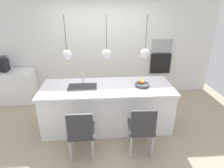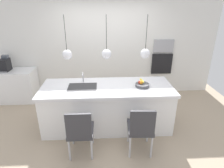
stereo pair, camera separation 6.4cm
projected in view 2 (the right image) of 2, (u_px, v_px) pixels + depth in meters
The scene contains 15 objects.
floor at pixel (107, 124), 4.12m from camera, with size 6.60×6.60×0.00m, color tan.
back_wall at pixel (105, 48), 5.13m from camera, with size 6.00×0.10×2.60m, color silver.
kitchen_island at pixel (107, 106), 3.94m from camera, with size 2.60×0.98×0.89m.
sink_basin at pixel (82, 87), 3.75m from camera, with size 0.56×0.40×0.02m, color #2D2D30.
faucet at pixel (83, 76), 3.89m from camera, with size 0.02×0.17×0.22m.
fruit_bowl at pixel (142, 84), 3.75m from camera, with size 0.27×0.28×0.14m.
side_counter at pixel (14, 85), 5.01m from camera, with size 1.10×0.60×0.83m, color white.
coffee_machine at pixel (5, 64), 4.78m from camera, with size 0.20×0.35×0.38m.
microwave at pixel (163, 46), 5.12m from camera, with size 0.54×0.08×0.34m, color #9E9EA3.
oven at pixel (162, 64), 5.32m from camera, with size 0.56×0.08×0.56m, color black.
chair_near at pixel (80, 130), 3.12m from camera, with size 0.42×0.47×0.89m.
chair_middle at pixel (141, 127), 3.17m from camera, with size 0.45×0.49×0.91m.
pendant_light_left at pixel (67, 55), 3.48m from camera, with size 0.18×0.18×0.78m.
pendant_light_center at pixel (107, 54), 3.52m from camera, with size 0.18×0.18×0.78m.
pendant_light_right at pixel (145, 53), 3.55m from camera, with size 0.18×0.18×0.78m.
Camera 2 is at (-0.09, -3.45, 2.41)m, focal length 30.65 mm.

